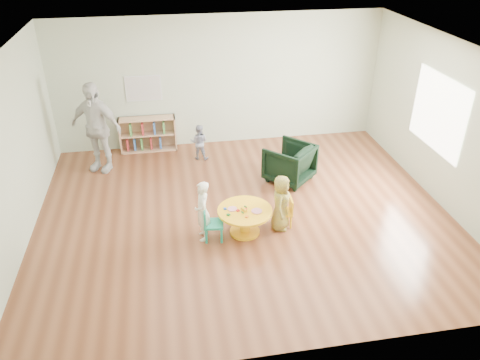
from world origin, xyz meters
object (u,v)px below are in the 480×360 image
Objects in this scene: kid_chair_right at (286,211)px; armchair at (289,163)px; toddler at (199,142)px; kid_chair_left at (211,223)px; child_right at (281,203)px; activity_table at (245,217)px; adult_caretaker at (96,127)px; child_left at (202,211)px; bookshelf at (147,134)px.

kid_chair_right is 0.62× the size of armchair.
toddler is at bearing -80.70° from armchair.
kid_chair_left is 1.17m from child_right.
child_right reaches higher than armchair.
adult_caretaker reaches higher than activity_table.
armchair reaches higher than kid_chair_left.
child_left is (-0.67, -0.02, 0.20)m from activity_table.
kid_chair_right is 1.53m from armchair.
armchair is 3.82m from adult_caretaker.
toddler is at bearing 29.60° from adult_caretaker.
kid_chair_right is 3.99m from bookshelf.
toddler is (1.06, -0.63, 0.01)m from bookshelf.
armchair is at bearing 160.54° from toddler.
kid_chair_right is 1.40m from child_left.
adult_caretaker is at bearing -60.84° from armchair.
activity_table is 0.70m from child_left.
toddler is 2.07m from adult_caretaker.
child_left is 2.80m from toddler.
child_right is at bearing 92.52° from child_left.
child_left is (-0.12, 0.05, 0.20)m from kid_chair_left.
bookshelf is 3.98m from child_right.
toddler is at bearing 99.51° from activity_table.
adult_caretaker reaches higher than armchair.
kid_chair_left is (-0.55, -0.07, -0.00)m from activity_table.
child_left is at bearing -3.00° from armchair.
kid_chair_left is 3.39m from adult_caretaker.
child_right is (1.27, 0.07, -0.03)m from child_left.
child_right is at bearing -14.06° from adult_caretaker.
activity_table is 0.71m from kid_chair_right.
child_left is 1.27m from child_right.
child_left is 1.32× the size of toddler.
kid_chair_left is 0.47× the size of bookshelf.
armchair is at bearing 140.89° from kid_chair_left.
kid_chair_right is 0.42× the size of bookshelf.
activity_table is 1.57× the size of kid_chair_left.
adult_caretaker reaches higher than child_left.
adult_caretaker is (-0.94, -0.74, 0.54)m from bookshelf.
adult_caretaker is (-1.91, 2.73, 0.61)m from kid_chair_left.
toddler is at bearing 28.01° from kid_chair_right.
bookshelf is 0.66× the size of adult_caretaker.
armchair reaches higher than activity_table.
kid_chair_left is 0.31× the size of adult_caretaker.
toddler reaches higher than kid_chair_left.
child_left reaches higher than kid_chair_left.
activity_table is at bearing 104.30° from kid_chair_left.
kid_chair_left reaches higher than activity_table.
child_right reaches higher than toddler.
child_right is at bearing 122.87° from kid_chair_right.
child_right is 4.05m from adult_caretaker.
bookshelf is at bearing -78.44° from armchair.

